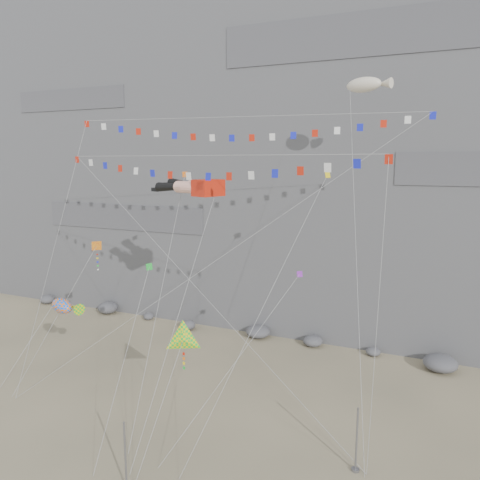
# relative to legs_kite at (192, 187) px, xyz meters

# --- Properties ---
(ground) EXTENTS (120.00, 120.00, 0.00)m
(ground) POSITION_rel_legs_kite_xyz_m (1.02, -4.91, -16.67)
(ground) COLOR tan
(ground) RESTS_ON ground
(cliff) EXTENTS (80.00, 28.00, 50.00)m
(cliff) POSITION_rel_legs_kite_xyz_m (1.02, 27.09, 8.33)
(cliff) COLOR slate
(cliff) RESTS_ON ground
(talus_boulders) EXTENTS (60.00, 3.00, 1.20)m
(talus_boulders) POSITION_rel_legs_kite_xyz_m (1.02, 12.09, -16.07)
(talus_boulders) COLOR #595A5E
(talus_boulders) RESTS_ON ground
(anchor_pole_center) EXTENTS (0.12, 0.12, 4.24)m
(anchor_pole_center) POSITION_rel_legs_kite_xyz_m (2.66, -12.89, -14.54)
(anchor_pole_center) COLOR slate
(anchor_pole_center) RESTS_ON ground
(anchor_pole_right) EXTENTS (0.12, 0.12, 4.16)m
(anchor_pole_right) POSITION_rel_legs_kite_xyz_m (14.45, -5.94, -14.59)
(anchor_pole_right) COLOR slate
(anchor_pole_right) RESTS_ON ground
(legs_kite) EXTENTS (7.26, 14.21, 20.02)m
(legs_kite) POSITION_rel_legs_kite_xyz_m (0.00, 0.00, 0.00)
(legs_kite) COLOR red
(legs_kite) RESTS_ON ground
(flag_banner_upper) EXTENTS (29.18, 12.83, 28.84)m
(flag_banner_upper) POSITION_rel_legs_kite_xyz_m (2.98, 3.00, 5.49)
(flag_banner_upper) COLOR red
(flag_banner_upper) RESTS_ON ground
(flag_banner_lower) EXTENTS (26.63, 6.02, 23.34)m
(flag_banner_lower) POSITION_rel_legs_kite_xyz_m (2.08, -2.66, 2.38)
(flag_banner_lower) COLOR red
(flag_banner_lower) RESTS_ON ground
(harlequin_kite) EXTENTS (5.15, 6.89, 13.73)m
(harlequin_kite) POSITION_rel_legs_kite_xyz_m (-8.13, -1.94, -5.04)
(harlequin_kite) COLOR red
(harlequin_kite) RESTS_ON ground
(fish_windsock) EXTENTS (5.11, 6.45, 9.24)m
(fish_windsock) POSITION_rel_legs_kite_xyz_m (-9.59, -4.70, -9.61)
(fish_windsock) COLOR orange
(fish_windsock) RESTS_ON ground
(delta_kite) EXTENTS (2.61, 7.16, 9.33)m
(delta_kite) POSITION_rel_legs_kite_xyz_m (2.81, -6.50, -9.88)
(delta_kite) COLOR yellow
(delta_kite) RESTS_ON ground
(blimp_windsock) EXTENTS (5.41, 14.81, 28.28)m
(blimp_windsock) POSITION_rel_legs_kite_xyz_m (11.84, 7.09, 7.95)
(blimp_windsock) COLOR beige
(blimp_windsock) RESTS_ON ground
(small_kite_a) EXTENTS (2.91, 12.53, 21.34)m
(small_kite_a) POSITION_rel_legs_kite_xyz_m (-1.53, 1.41, 0.40)
(small_kite_a) COLOR orange
(small_kite_a) RESTS_ON ground
(small_kite_b) EXTENTS (6.09, 11.79, 16.17)m
(small_kite_b) POSITION_rel_legs_kite_xyz_m (8.63, 0.35, -6.61)
(small_kite_b) COLOR purple
(small_kite_b) RESTS_ON ground
(small_kite_c) EXTENTS (3.00, 10.57, 14.69)m
(small_kite_c) POSITION_rel_legs_kite_xyz_m (-2.22, -3.02, -6.23)
(small_kite_c) COLOR green
(small_kite_c) RESTS_ON ground
(small_kite_d) EXTENTS (5.71, 14.80, 23.17)m
(small_kite_d) POSITION_rel_legs_kite_xyz_m (9.93, 2.87, 0.57)
(small_kite_d) COLOR yellow
(small_kite_d) RESTS_ON ground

